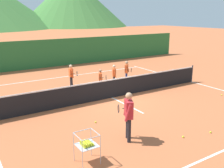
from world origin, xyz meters
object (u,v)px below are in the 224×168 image
at_px(instructor, 128,112).
at_px(student_3, 127,70).
at_px(student_0, 71,74).
at_px(tennis_ball_1, 183,137).
at_px(tennis_net, 112,88).
at_px(student_1, 101,78).
at_px(tennis_ball_0, 222,95).
at_px(tennis_ball_2, 128,105).
at_px(ball_cart, 86,144).
at_px(tennis_ball_4, 210,132).
at_px(tennis_ball_3, 96,122).
at_px(student_2, 114,74).

height_order(instructor, student_3, instructor).
relative_size(student_0, tennis_ball_1, 19.99).
height_order(tennis_net, student_1, student_1).
relative_size(tennis_net, tennis_ball_0, 174.62).
relative_size(student_1, tennis_ball_0, 17.97).
height_order(student_1, tennis_ball_2, student_1).
bearing_deg(ball_cart, tennis_ball_0, 11.70).
bearing_deg(instructor, tennis_ball_1, -28.04).
bearing_deg(tennis_ball_0, ball_cart, -168.30).
xyz_separation_m(student_0, tennis_ball_1, (0.71, -7.74, -0.78)).
bearing_deg(tennis_ball_0, tennis_ball_4, -149.21).
xyz_separation_m(tennis_ball_3, tennis_ball_4, (3.04, -2.98, 0.00)).
height_order(student_1, ball_cart, student_1).
bearing_deg(tennis_ball_4, instructor, 157.17).
distance_m(tennis_net, tennis_ball_2, 1.50).
bearing_deg(tennis_ball_3, student_0, 76.28).
bearing_deg(student_0, tennis_ball_4, -77.26).
xyz_separation_m(tennis_net, tennis_ball_2, (-0.05, -1.42, -0.47)).
relative_size(student_2, ball_cart, 1.44).
xyz_separation_m(student_0, ball_cart, (-2.78, -7.33, -0.22)).
xyz_separation_m(student_1, student_3, (2.20, 0.63, 0.08)).
height_order(student_2, tennis_ball_0, student_2).
bearing_deg(student_3, student_1, -164.03).
distance_m(student_1, tennis_ball_3, 4.35).
relative_size(student_2, tennis_ball_1, 19.03).
distance_m(tennis_net, tennis_ball_1, 5.02).
relative_size(instructor, tennis_ball_1, 24.59).
distance_m(student_0, tennis_ball_0, 8.19).
relative_size(tennis_net, student_2, 9.17).
bearing_deg(tennis_net, tennis_ball_4, -81.07).
xyz_separation_m(student_3, tennis_ball_4, (-1.48, -7.22, -0.78)).
relative_size(student_3, tennis_ball_2, 20.01).
xyz_separation_m(student_1, tennis_ball_1, (-0.39, -6.32, -0.70)).
relative_size(student_0, tennis_ball_3, 19.99).
bearing_deg(student_2, tennis_ball_3, -130.91).
bearing_deg(tennis_ball_2, student_1, 86.57).
bearing_deg(student_1, tennis_ball_3, -122.79).
xyz_separation_m(tennis_ball_1, tennis_ball_2, (0.22, 3.57, 0.00)).
distance_m(tennis_ball_2, tennis_ball_3, 2.33).
height_order(instructor, tennis_ball_0, instructor).
bearing_deg(tennis_ball_4, tennis_net, 98.93).
bearing_deg(instructor, tennis_ball_2, 54.38).
bearing_deg(tennis_ball_1, tennis_net, 86.87).
distance_m(tennis_ball_0, tennis_ball_3, 7.25).
distance_m(student_3, tennis_ball_3, 6.25).
bearing_deg(student_0, instructor, -98.16).
xyz_separation_m(student_0, tennis_ball_4, (1.81, -8.01, -0.78)).
bearing_deg(student_2, tennis_ball_4, -93.14).
distance_m(instructor, student_0, 6.91).
bearing_deg(tennis_ball_1, tennis_ball_2, 86.43).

